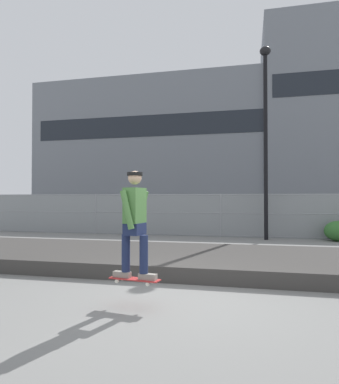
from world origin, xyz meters
The scene contains 10 objects.
ground_plane centered at (0.00, 0.00, 0.00)m, with size 120.00×120.00×0.00m, color slate.
gravel_berm centered at (0.00, 2.96, 0.16)m, with size 14.20×3.72×0.32m, color #3D3A38.
skateboard centered at (-0.47, -0.41, 0.42)m, with size 0.82×0.32×0.07m.
skater centered at (-0.47, -0.41, 1.35)m, with size 0.73×0.61×1.65m.
chain_fence centered at (0.00, 9.65, 0.93)m, with size 23.50×0.06×1.85m.
street_lamp centered at (1.87, 8.93, 4.76)m, with size 0.44×0.44×7.79m.
parked_car_near centered at (-5.59, 12.36, 0.84)m, with size 4.54×2.23×1.66m.
parked_car_mid centered at (1.15, 12.78, 0.84)m, with size 4.42×1.99×1.66m.
library_building centered at (-10.05, 40.27, 8.11)m, with size 30.80×14.81×16.23m.
shrub_left centered at (4.55, 9.09, 0.39)m, with size 1.02×0.83×0.78m.
Camera 1 is at (1.26, -5.47, 1.65)m, focal length 32.48 mm.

